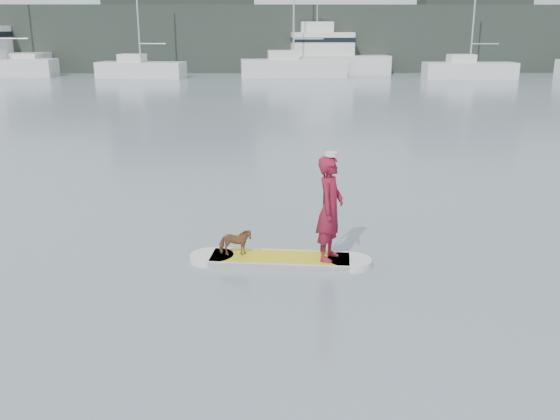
{
  "coord_description": "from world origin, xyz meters",
  "views": [
    {
      "loc": [
        -1.32,
        -8.34,
        4.11
      ],
      "look_at": [
        -1.18,
        2.21,
        1.0
      ],
      "focal_mm": 40.0,
      "sensor_mm": 36.0,
      "label": 1
    }
  ],
  "objects_px": {
    "sailboat_b": "(0,65)",
    "sailboat_c": "(140,68)",
    "dog": "(235,242)",
    "motor_yacht_a": "(328,55)",
    "paddleboard": "(280,260)",
    "sailboat_e": "(469,69)",
    "paddler": "(330,208)",
    "sailboat_d": "(293,66)"
  },
  "relations": [
    {
      "from": "dog",
      "to": "motor_yacht_a",
      "type": "relative_size",
      "value": 0.06
    },
    {
      "from": "sailboat_e",
      "to": "paddler",
      "type": "bearing_deg",
      "value": -109.79
    },
    {
      "from": "paddleboard",
      "to": "sailboat_d",
      "type": "relative_size",
      "value": 0.25
    },
    {
      "from": "paddleboard",
      "to": "sailboat_b",
      "type": "distance_m",
      "value": 49.92
    },
    {
      "from": "dog",
      "to": "sailboat_b",
      "type": "xyz_separation_m",
      "value": [
        -22.45,
        44.07,
        0.56
      ]
    },
    {
      "from": "paddler",
      "to": "sailboat_b",
      "type": "bearing_deg",
      "value": 50.24
    },
    {
      "from": "sailboat_c",
      "to": "sailboat_b",
      "type": "bearing_deg",
      "value": -178.84
    },
    {
      "from": "sailboat_b",
      "to": "sailboat_d",
      "type": "relative_size",
      "value": 1.03
    },
    {
      "from": "sailboat_b",
      "to": "sailboat_d",
      "type": "xyz_separation_m",
      "value": [
        24.9,
        -0.98,
        -0.0
      ]
    },
    {
      "from": "sailboat_e",
      "to": "dog",
      "type": "bearing_deg",
      "value": -111.9
    },
    {
      "from": "paddleboard",
      "to": "dog",
      "type": "xyz_separation_m",
      "value": [
        -0.81,
        0.09,
        0.31
      ]
    },
    {
      "from": "dog",
      "to": "sailboat_d",
      "type": "bearing_deg",
      "value": -5.28
    },
    {
      "from": "sailboat_b",
      "to": "sailboat_c",
      "type": "distance_m",
      "value": 12.32
    },
    {
      "from": "paddler",
      "to": "dog",
      "type": "xyz_separation_m",
      "value": [
        -1.68,
        0.18,
        -0.68
      ]
    },
    {
      "from": "paddleboard",
      "to": "sailboat_e",
      "type": "distance_m",
      "value": 44.48
    },
    {
      "from": "sailboat_c",
      "to": "sailboat_d",
      "type": "relative_size",
      "value": 0.8
    },
    {
      "from": "sailboat_e",
      "to": "sailboat_c",
      "type": "bearing_deg",
      "value": 177.93
    },
    {
      "from": "paddler",
      "to": "sailboat_d",
      "type": "height_order",
      "value": "sailboat_d"
    },
    {
      "from": "paddleboard",
      "to": "sailboat_d",
      "type": "xyz_separation_m",
      "value": [
        1.64,
        43.18,
        0.86
      ]
    },
    {
      "from": "paddleboard",
      "to": "paddler",
      "type": "xyz_separation_m",
      "value": [
        0.88,
        -0.1,
        0.99
      ]
    },
    {
      "from": "sailboat_e",
      "to": "motor_yacht_a",
      "type": "relative_size",
      "value": 1.07
    },
    {
      "from": "sailboat_b",
      "to": "paddleboard",
      "type": "bearing_deg",
      "value": -62.16
    },
    {
      "from": "sailboat_c",
      "to": "motor_yacht_a",
      "type": "bearing_deg",
      "value": 22.94
    },
    {
      "from": "sailboat_b",
      "to": "sailboat_c",
      "type": "height_order",
      "value": "sailboat_b"
    },
    {
      "from": "sailboat_c",
      "to": "sailboat_d",
      "type": "xyz_separation_m",
      "value": [
        12.68,
        0.6,
        0.16
      ]
    },
    {
      "from": "dog",
      "to": "sailboat_c",
      "type": "bearing_deg",
      "value": 11.51
    },
    {
      "from": "sailboat_e",
      "to": "sailboat_b",
      "type": "bearing_deg",
      "value": 176.35
    },
    {
      "from": "sailboat_c",
      "to": "motor_yacht_a",
      "type": "distance_m",
      "value": 16.53
    },
    {
      "from": "sailboat_c",
      "to": "paddleboard",
      "type": "bearing_deg",
      "value": -66.92
    },
    {
      "from": "paddler",
      "to": "dog",
      "type": "bearing_deg",
      "value": 105.43
    },
    {
      "from": "sailboat_d",
      "to": "motor_yacht_a",
      "type": "relative_size",
      "value": 1.29
    },
    {
      "from": "dog",
      "to": "motor_yacht_a",
      "type": "xyz_separation_m",
      "value": [
        5.75,
        46.59,
        1.31
      ]
    },
    {
      "from": "dog",
      "to": "sailboat_e",
      "type": "height_order",
      "value": "sailboat_e"
    },
    {
      "from": "dog",
      "to": "motor_yacht_a",
      "type": "distance_m",
      "value": 46.97
    },
    {
      "from": "sailboat_b",
      "to": "sailboat_e",
      "type": "relative_size",
      "value": 1.25
    },
    {
      "from": "dog",
      "to": "sailboat_d",
      "type": "relative_size",
      "value": 0.05
    },
    {
      "from": "paddleboard",
      "to": "sailboat_e",
      "type": "bearing_deg",
      "value": 75.06
    },
    {
      "from": "sailboat_c",
      "to": "motor_yacht_a",
      "type": "relative_size",
      "value": 1.03
    },
    {
      "from": "paddler",
      "to": "motor_yacht_a",
      "type": "relative_size",
      "value": 0.19
    },
    {
      "from": "dog",
      "to": "sailboat_e",
      "type": "xyz_separation_m",
      "value": [
        16.86,
        41.39,
        0.4
      ]
    },
    {
      "from": "sailboat_e",
      "to": "sailboat_d",
      "type": "bearing_deg",
      "value": 173.54
    },
    {
      "from": "sailboat_c",
      "to": "sailboat_d",
      "type": "bearing_deg",
      "value": 11.24
    }
  ]
}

